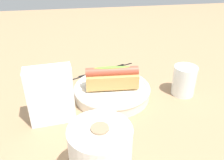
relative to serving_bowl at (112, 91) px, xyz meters
The scene contains 8 objects.
ground_plane 0.03m from the serving_bowl, 66.81° to the right, with size 2.40×2.40×0.00m, color #9E7A56.
serving_bowl is the anchor object (origin of this frame).
hotdog_front 0.04m from the serving_bowl, 104.04° to the left, with size 0.15×0.06×0.06m.
water_glass 0.22m from the serving_bowl, behind, with size 0.07×0.07×0.09m.
paper_towel_roll 0.30m from the serving_bowl, 76.43° to the left, with size 0.11×0.11×0.13m.
napkin_box 0.19m from the serving_bowl, 26.72° to the left, with size 0.11×0.04×0.15m, color white.
chopstick_near 0.17m from the serving_bowl, 83.14° to the right, with size 0.01×0.01×0.22m, color black.
chopstick_far 0.18m from the serving_bowl, 93.21° to the right, with size 0.01×0.01×0.22m, color black.
Camera 1 is at (0.09, 0.60, 0.39)m, focal length 37.42 mm.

